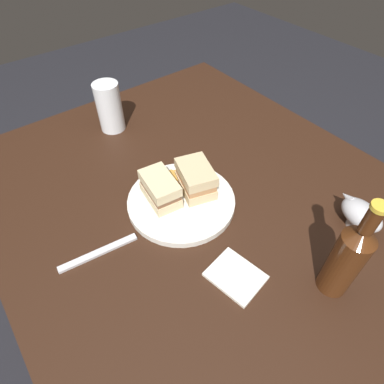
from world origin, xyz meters
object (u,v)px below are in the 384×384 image
Objects in this scene: sandwich_half_right at (160,189)px; napkin at (236,276)px; pint_glass at (110,110)px; cider_bottle at (347,258)px; sandwich_half_left at (196,179)px; plate at (181,201)px; fork at (99,253)px; gravy_boat at (361,214)px.

sandwich_half_right is 0.27m from napkin.
cider_bottle is (-0.77, -0.09, 0.03)m from pint_glass.
sandwich_half_left reaches higher than napkin.
pint_glass is at bearing -3.08° from plate.
fork is at bearing 101.60° from sandwich_half_right.
gravy_boat is (-0.31, -0.29, 0.03)m from plate.
fork is at bearing 147.76° from pint_glass.
napkin is at bearing 160.98° from sandwich_half_left.
pint_glass is 1.23× the size of gravy_boat.
cider_bottle is 2.27× the size of napkin.
sandwich_half_left reaches higher than gravy_boat.
pint_glass is at bearing 6.68° from cider_bottle.
fork is (-0.04, 0.20, -0.05)m from sandwich_half_right.
plate is 0.24m from napkin.
gravy_boat is at bearing -102.94° from napkin.
napkin is at bearing 175.10° from pint_glass.
plate reaches higher than fork.
napkin is (-0.24, 0.03, -0.00)m from plate.
gravy_boat is (-0.71, -0.27, -0.03)m from pint_glass.
gravy_boat is at bearing -136.38° from sandwich_half_right.
sandwich_half_left is at bearing -107.11° from sandwich_half_right.
sandwich_half_right is 0.47× the size of cider_bottle.
plate is 1.51× the size of fork.
cider_bottle is at bearing -170.76° from sandwich_half_left.
gravy_boat is at bearing -159.37° from pint_glass.
sandwich_half_left is 0.29m from fork.
fork is (-0.41, 0.26, -0.06)m from pint_glass.
pint_glass is at bearing -4.90° from napkin.
gravy_boat is at bearing -137.11° from plate.
gravy_boat reaches higher than napkin.
fork is (-0.01, 0.24, -0.01)m from plate.
napkin is at bearing -178.79° from sandwich_half_right.
sandwich_half_right is 0.77× the size of pint_glass.
sandwich_half_left reaches higher than fork.
plate is at bearing -130.29° from sandwich_half_right.
sandwich_half_right is at bearing 49.71° from plate.
sandwich_half_left is 0.38m from cider_bottle.
sandwich_half_left is 0.40m from gravy_boat.
sandwich_half_left is at bearing -19.02° from napkin.
gravy_boat is 0.20m from cider_bottle.
gravy_boat is (-0.34, -0.33, -0.01)m from sandwich_half_right.
fork is at bearing 91.82° from plate.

